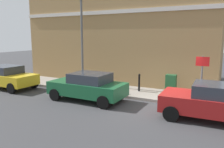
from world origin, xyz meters
name	(u,v)px	position (x,y,z in m)	size (l,w,h in m)	color
ground	(167,109)	(0.00, 0.00, 0.00)	(80.00, 80.00, 0.00)	#38383A
sidewalk	(84,86)	(1.98, 6.00, 0.07)	(2.43, 30.00, 0.15)	gray
corner_building	(125,29)	(6.23, 4.97, 3.92)	(6.17, 13.94, 7.85)	#9E7A4C
car_red	(216,102)	(-0.54, -2.07, 0.77)	(2.04, 4.28, 1.50)	maroon
car_green	(88,86)	(-0.47, 4.07, 0.77)	(1.92, 4.05, 1.47)	#195933
car_yellow	(5,77)	(-0.50, 10.53, 0.75)	(1.97, 4.49, 1.46)	gold
utility_cabinet	(171,86)	(2.04, 0.31, 0.68)	(0.46, 0.61, 1.15)	#1E4C28
bollard_near_cabinet	(139,82)	(2.14, 2.19, 0.70)	(0.14, 0.14, 1.04)	black
bollard_far_kerb	(112,83)	(1.02, 3.42, 0.70)	(0.14, 0.14, 1.04)	black
street_sign	(202,73)	(1.13, -1.32, 1.66)	(0.08, 0.60, 2.30)	#59595B
lamppost	(82,37)	(2.11, 6.19, 3.30)	(0.20, 0.44, 5.72)	#59595B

